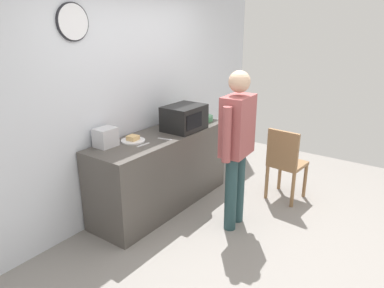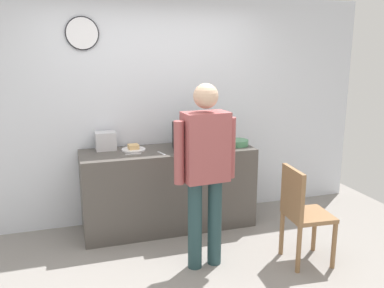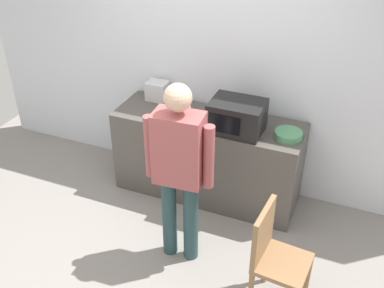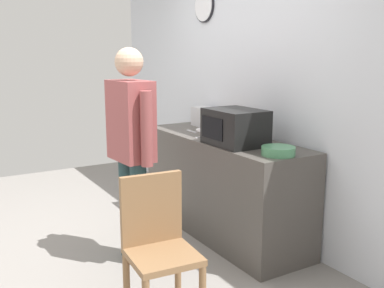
{
  "view_description": "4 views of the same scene",
  "coord_description": "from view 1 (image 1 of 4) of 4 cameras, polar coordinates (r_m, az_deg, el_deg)",
  "views": [
    {
      "loc": [
        -2.92,
        -1.4,
        2.16
      ],
      "look_at": [
        0.08,
        0.75,
        0.9
      ],
      "focal_mm": 33.32,
      "sensor_mm": 36.0,
      "label": 1
    },
    {
      "loc": [
        -0.96,
        -3.03,
        2.0
      ],
      "look_at": [
        0.27,
        0.84,
        1.05
      ],
      "focal_mm": 38.02,
      "sensor_mm": 36.0,
      "label": 2
    },
    {
      "loc": [
        1.48,
        -2.51,
        3.13
      ],
      "look_at": [
        0.17,
        0.65,
        0.97
      ],
      "focal_mm": 42.71,
      "sensor_mm": 36.0,
      "label": 3
    },
    {
      "loc": [
        3.42,
        -1.08,
        1.67
      ],
      "look_at": [
        0.3,
        0.78,
        0.93
      ],
      "focal_mm": 41.81,
      "sensor_mm": 36.0,
      "label": 4
    }
  ],
  "objects": [
    {
      "name": "ground_plane",
      "position": [
        3.89,
        8.61,
        -15.09
      ],
      "size": [
        6.0,
        6.0,
        0.0
      ],
      "primitive_type": "plane",
      "color": "gray"
    },
    {
      "name": "back_wall",
      "position": [
        4.27,
        -10.07,
        7.02
      ],
      "size": [
        5.4,
        0.13,
        2.6
      ],
      "color": "silver",
      "rests_on": "ground_plane"
    },
    {
      "name": "kitchen_counter",
      "position": [
        4.35,
        -4.83,
        -4.23
      ],
      "size": [
        1.92,
        0.62,
        0.91
      ],
      "primitive_type": "cube",
      "color": "#4C4742",
      "rests_on": "ground_plane"
    },
    {
      "name": "microwave",
      "position": [
        4.33,
        -1.24,
        4.22
      ],
      "size": [
        0.5,
        0.39,
        0.3
      ],
      "color": "black",
      "rests_on": "kitchen_counter"
    },
    {
      "name": "sandwich_plate",
      "position": [
        3.99,
        -9.42,
        0.71
      ],
      "size": [
        0.27,
        0.27,
        0.07
      ],
      "color": "white",
      "rests_on": "kitchen_counter"
    },
    {
      "name": "salad_bowl",
      "position": [
        4.77,
        1.83,
        4.16
      ],
      "size": [
        0.26,
        0.26,
        0.07
      ],
      "primitive_type": "cylinder",
      "color": "#4C8E60",
      "rests_on": "kitchen_counter"
    },
    {
      "name": "toaster",
      "position": [
        3.86,
        -13.65,
        1.05
      ],
      "size": [
        0.22,
        0.18,
        0.2
      ],
      "primitive_type": "cube",
      "color": "silver",
      "rests_on": "kitchen_counter"
    },
    {
      "name": "fork_utensil",
      "position": [
        4.01,
        -4.4,
        0.79
      ],
      "size": [
        0.06,
        0.17,
        0.01
      ],
      "primitive_type": "cube",
      "rotation": [
        0.0,
        0.0,
        1.79
      ],
      "color": "silver",
      "rests_on": "kitchen_counter"
    },
    {
      "name": "spoon_utensil",
      "position": [
        3.84,
        -7.81,
        -0.14
      ],
      "size": [
        0.17,
        0.03,
        0.01
      ],
      "primitive_type": "cube",
      "rotation": [
        0.0,
        0.0,
        3.08
      ],
      "color": "silver",
      "rests_on": "kitchen_counter"
    },
    {
      "name": "person_standing",
      "position": [
        3.73,
        7.2,
        0.68
      ],
      "size": [
        0.59,
        0.27,
        1.72
      ],
      "color": "#254245",
      "rests_on": "ground_plane"
    },
    {
      "name": "wooden_chair",
      "position": [
        4.58,
        14.69,
        -2.72
      ],
      "size": [
        0.43,
        0.43,
        0.94
      ],
      "color": "olive",
      "rests_on": "ground_plane"
    }
  ]
}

